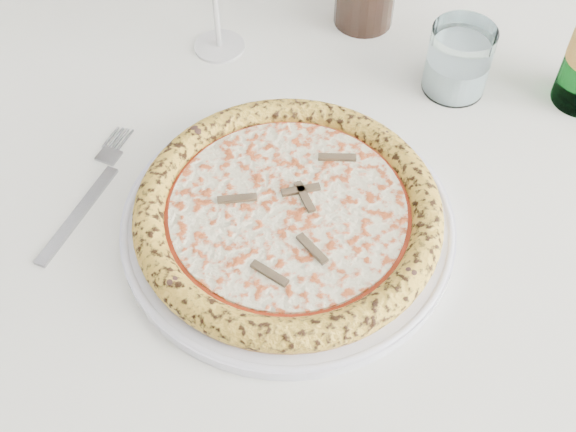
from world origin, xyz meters
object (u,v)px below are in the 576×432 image
Objects in this scene: plate at (288,223)px; tumbler at (458,64)px; pizza at (288,212)px; dining_table at (307,204)px.

tumbler reaches higher than plate.
pizza reaches higher than plate.
dining_table is 0.15m from pizza.
tumbler is at bearing 60.34° from plate.
dining_table is at bearing 90.00° from pizza.
pizza is (-0.00, -0.10, 0.11)m from dining_table.
pizza is 3.69× the size of tumbler.
tumbler reaches higher than pizza.
dining_table is 4.97× the size of pizza.
tumbler is (0.14, 0.25, 0.01)m from pizza.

